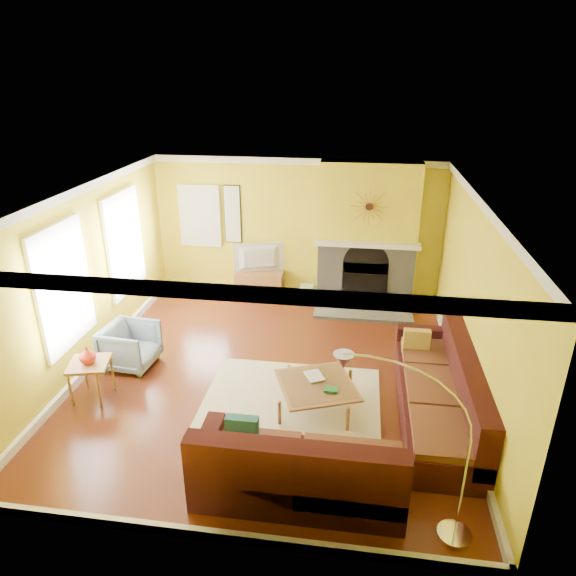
% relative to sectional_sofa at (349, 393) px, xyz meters
% --- Properties ---
extents(floor, '(5.50, 6.00, 0.02)m').
position_rel_sectional_sofa_xyz_m(floor, '(-1.18, 0.98, -0.46)').
color(floor, maroon).
rests_on(floor, ground).
extents(ceiling, '(5.50, 6.00, 0.02)m').
position_rel_sectional_sofa_xyz_m(ceiling, '(-1.18, 0.98, 2.26)').
color(ceiling, white).
rests_on(ceiling, ground).
extents(wall_back, '(5.50, 0.02, 2.70)m').
position_rel_sectional_sofa_xyz_m(wall_back, '(-1.18, 3.99, 0.90)').
color(wall_back, yellow).
rests_on(wall_back, ground).
extents(wall_front, '(5.50, 0.02, 2.70)m').
position_rel_sectional_sofa_xyz_m(wall_front, '(-1.18, -2.03, 0.90)').
color(wall_front, yellow).
rests_on(wall_front, ground).
extents(wall_left, '(0.02, 6.00, 2.70)m').
position_rel_sectional_sofa_xyz_m(wall_left, '(-3.94, 0.98, 0.90)').
color(wall_left, yellow).
rests_on(wall_left, ground).
extents(wall_right, '(0.02, 6.00, 2.70)m').
position_rel_sectional_sofa_xyz_m(wall_right, '(1.58, 0.98, 0.90)').
color(wall_right, yellow).
rests_on(wall_right, ground).
extents(baseboard, '(5.50, 6.00, 0.12)m').
position_rel_sectional_sofa_xyz_m(baseboard, '(-1.18, 0.98, -0.39)').
color(baseboard, white).
rests_on(baseboard, floor).
extents(crown_molding, '(5.50, 6.00, 0.12)m').
position_rel_sectional_sofa_xyz_m(crown_molding, '(-1.18, 0.98, 2.19)').
color(crown_molding, white).
rests_on(crown_molding, ceiling).
extents(window_left_near, '(0.06, 1.22, 1.72)m').
position_rel_sectional_sofa_xyz_m(window_left_near, '(-3.90, 2.28, 1.05)').
color(window_left_near, white).
rests_on(window_left_near, wall_left).
extents(window_left_far, '(0.06, 1.22, 1.72)m').
position_rel_sectional_sofa_xyz_m(window_left_far, '(-3.90, 0.38, 1.05)').
color(window_left_far, white).
rests_on(window_left_far, wall_left).
extents(window_back, '(0.82, 0.06, 1.22)m').
position_rel_sectional_sofa_xyz_m(window_back, '(-3.08, 3.94, 1.10)').
color(window_back, white).
rests_on(window_back, wall_back).
extents(wall_art, '(0.34, 0.04, 1.14)m').
position_rel_sectional_sofa_xyz_m(wall_art, '(-2.43, 3.95, 1.15)').
color(wall_art, white).
rests_on(wall_art, wall_back).
extents(fireplace, '(1.80, 0.40, 2.70)m').
position_rel_sectional_sofa_xyz_m(fireplace, '(0.17, 3.78, 0.90)').
color(fireplace, gray).
rests_on(fireplace, floor).
extents(mantel, '(1.92, 0.22, 0.08)m').
position_rel_sectional_sofa_xyz_m(mantel, '(0.17, 3.54, 0.80)').
color(mantel, white).
rests_on(mantel, fireplace).
extents(hearth, '(1.80, 0.70, 0.06)m').
position_rel_sectional_sofa_xyz_m(hearth, '(0.17, 3.23, -0.42)').
color(hearth, gray).
rests_on(hearth, floor).
extents(sunburst, '(0.70, 0.04, 0.70)m').
position_rel_sectional_sofa_xyz_m(sunburst, '(0.17, 3.55, 1.50)').
color(sunburst, olive).
rests_on(sunburst, fireplace).
extents(rug, '(2.40, 1.80, 0.02)m').
position_rel_sectional_sofa_xyz_m(rug, '(-0.77, 0.39, -0.44)').
color(rug, beige).
rests_on(rug, floor).
extents(sectional_sofa, '(3.15, 3.43, 0.90)m').
position_rel_sectional_sofa_xyz_m(sectional_sofa, '(0.00, 0.00, 0.00)').
color(sectional_sofa, '#391212').
rests_on(sectional_sofa, floor).
extents(coffee_table, '(1.24, 1.24, 0.38)m').
position_rel_sectional_sofa_xyz_m(coffee_table, '(-0.42, 0.26, -0.26)').
color(coffee_table, white).
rests_on(coffee_table, floor).
extents(media_console, '(0.93, 0.42, 0.51)m').
position_rel_sectional_sofa_xyz_m(media_console, '(-1.88, 3.74, -0.19)').
color(media_console, '#9E6A39').
rests_on(media_console, floor).
extents(tv, '(0.97, 0.45, 0.57)m').
position_rel_sectional_sofa_xyz_m(tv, '(-1.88, 3.74, 0.35)').
color(tv, black).
rests_on(tv, media_console).
extents(subwoofer, '(0.27, 0.27, 0.27)m').
position_rel_sectional_sofa_xyz_m(subwoofer, '(-0.94, 3.73, -0.31)').
color(subwoofer, white).
rests_on(subwoofer, floor).
extents(armchair, '(0.80, 0.79, 0.67)m').
position_rel_sectional_sofa_xyz_m(armchair, '(-3.31, 0.92, -0.11)').
color(armchair, gray).
rests_on(armchair, floor).
extents(side_table, '(0.62, 0.62, 0.56)m').
position_rel_sectional_sofa_xyz_m(side_table, '(-3.49, 0.04, -0.17)').
color(side_table, '#9E6A39').
rests_on(side_table, floor).
extents(vase, '(0.28, 0.28, 0.23)m').
position_rel_sectional_sofa_xyz_m(vase, '(-3.49, 0.04, 0.23)').
color(vase, red).
rests_on(vase, side_table).
extents(book, '(0.33, 0.36, 0.03)m').
position_rel_sectional_sofa_xyz_m(book, '(-0.57, 0.35, -0.06)').
color(book, white).
rests_on(book, coffee_table).
extents(arc_lamp, '(1.26, 0.36, 1.96)m').
position_rel_sectional_sofa_xyz_m(arc_lamp, '(0.57, -1.63, 0.53)').
color(arc_lamp, silver).
rests_on(arc_lamp, floor).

